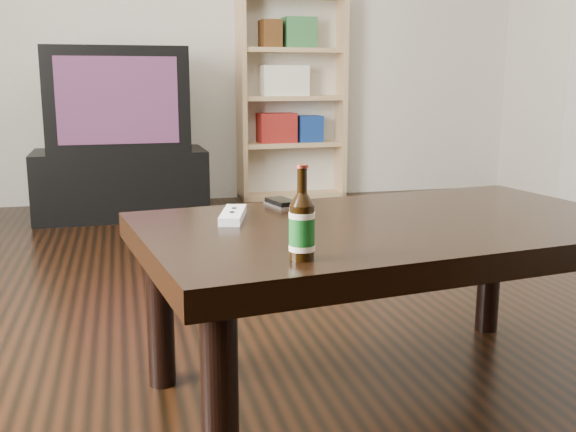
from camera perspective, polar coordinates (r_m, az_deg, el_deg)
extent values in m
cube|color=black|center=(2.19, 0.98, -12.15)|extent=(5.00, 6.00, 0.01)
cube|color=beige|center=(5.00, -8.28, 16.87)|extent=(5.00, 0.02, 2.70)
cube|color=black|center=(4.48, -13.94, 2.70)|extent=(1.08, 0.56, 0.43)
cube|color=black|center=(4.43, -14.28, 9.56)|extent=(0.87, 0.55, 0.64)
cube|color=#913415|center=(4.16, -14.21, 9.45)|extent=(0.71, 0.02, 0.51)
cube|color=#9C8051|center=(4.97, -4.15, 9.91)|extent=(0.05, 0.36, 1.47)
cube|color=#9C8051|center=(5.19, 4.19, 9.98)|extent=(0.05, 0.36, 1.47)
cube|color=#9C8051|center=(5.14, 0.11, 1.92)|extent=(0.81, 0.40, 0.03)
cube|color=#9C8051|center=(5.23, -0.42, 10.02)|extent=(0.79, 0.07, 1.47)
cube|color=#9C8051|center=(5.09, 0.11, 6.14)|extent=(0.74, 0.37, 0.03)
cube|color=#9C8051|center=(5.07, 0.11, 9.97)|extent=(0.74, 0.37, 0.03)
cube|color=#9C8051|center=(5.07, 0.11, 13.82)|extent=(0.74, 0.37, 0.03)
cube|color=maroon|center=(5.03, -1.06, 7.50)|extent=(0.28, 0.24, 0.22)
cube|color=navy|center=(5.10, 1.66, 7.42)|extent=(0.19, 0.24, 0.19)
cube|color=white|center=(5.03, -0.44, 11.38)|extent=(0.35, 0.24, 0.22)
cube|color=#33743D|center=(5.07, 0.82, 15.23)|extent=(0.24, 0.24, 0.22)
cube|color=#502E12|center=(5.01, -1.61, 15.14)|extent=(0.15, 0.23, 0.19)
cube|color=black|center=(1.84, 8.85, -1.39)|extent=(1.44, 0.96, 0.07)
cylinder|color=black|center=(1.44, -5.78, -15.67)|extent=(0.09, 0.09, 0.43)
cylinder|color=black|center=(1.98, -10.78, -8.07)|extent=(0.09, 0.09, 0.43)
cylinder|color=black|center=(2.47, 16.68, -4.44)|extent=(0.09, 0.09, 0.43)
cylinder|color=black|center=(1.41, 1.18, -1.40)|extent=(0.07, 0.07, 0.12)
cylinder|color=#115318|center=(1.41, 1.18, -1.31)|extent=(0.07, 0.07, 0.07)
cylinder|color=beige|center=(1.40, 1.19, 0.08)|extent=(0.07, 0.07, 0.01)
cylinder|color=beige|center=(1.42, 1.18, -2.69)|extent=(0.07, 0.07, 0.01)
cone|color=black|center=(1.40, 1.20, 1.45)|extent=(0.07, 0.07, 0.03)
cylinder|color=black|center=(1.39, 1.20, 3.03)|extent=(0.03, 0.03, 0.05)
cylinder|color=maroon|center=(1.39, 1.21, 4.23)|extent=(0.03, 0.03, 0.01)
cube|color=#B7B7B9|center=(2.02, -0.58, 0.95)|extent=(0.09, 0.13, 0.01)
cube|color=black|center=(2.02, -0.58, 1.19)|extent=(0.08, 0.12, 0.02)
cylinder|color=#B7B7B9|center=(1.99, -0.13, 1.22)|extent=(0.03, 0.03, 0.00)
cube|color=white|center=(1.83, -4.69, 0.09)|extent=(0.11, 0.21, 0.02)
cylinder|color=black|center=(1.87, -4.58, 0.67)|extent=(0.02, 0.02, 0.00)
cylinder|color=black|center=(1.81, -4.77, 0.33)|extent=(0.02, 0.02, 0.00)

